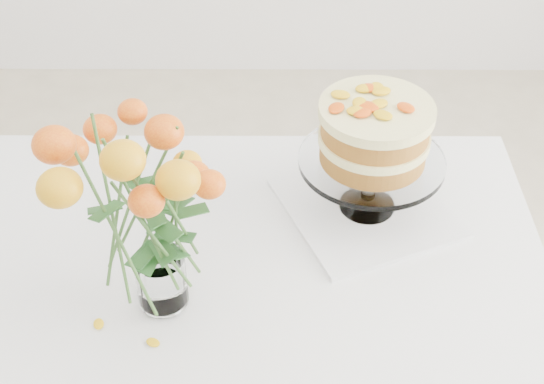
# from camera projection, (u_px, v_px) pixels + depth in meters

# --- Properties ---
(table) EXTENTS (1.43, 0.93, 0.76)m
(table) POSITION_uv_depth(u_px,v_px,m) (177.00, 312.00, 1.45)
(table) COLOR tan
(table) RESTS_ON ground
(napkin) EXTENTS (0.41, 0.41, 0.01)m
(napkin) POSITION_uv_depth(u_px,v_px,m) (366.00, 208.00, 1.55)
(napkin) COLOR white
(napkin) RESTS_ON table
(cake_stand) EXTENTS (0.29, 0.29, 0.26)m
(cake_stand) POSITION_uv_depth(u_px,v_px,m) (374.00, 138.00, 1.43)
(cake_stand) COLOR white
(cake_stand) RESTS_ON napkin
(rose_vase) EXTENTS (0.36, 0.36, 0.45)m
(rose_vase) POSITION_uv_depth(u_px,v_px,m) (149.00, 192.00, 1.19)
(rose_vase) COLOR white
(rose_vase) RESTS_ON table
(stray_petal_a) EXTENTS (0.03, 0.02, 0.00)m
(stray_petal_a) POSITION_uv_depth(u_px,v_px,m) (99.00, 324.00, 1.32)
(stray_petal_a) COLOR yellow
(stray_petal_a) RESTS_ON table
(stray_petal_b) EXTENTS (0.03, 0.02, 0.00)m
(stray_petal_b) POSITION_uv_depth(u_px,v_px,m) (153.00, 343.00, 1.29)
(stray_petal_b) COLOR yellow
(stray_petal_b) RESTS_ON table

